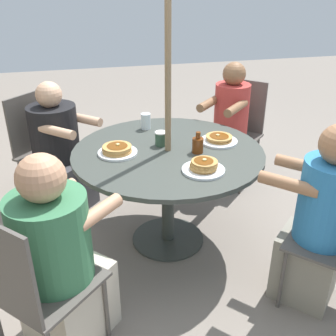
{
  "coord_description": "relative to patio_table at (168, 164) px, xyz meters",
  "views": [
    {
      "loc": [
        -2.34,
        0.57,
        1.81
      ],
      "look_at": [
        0.0,
        0.0,
        0.6
      ],
      "focal_mm": 42.0,
      "sensor_mm": 36.0,
      "label": 1
    }
  ],
  "objects": [
    {
      "name": "ground_plane",
      "position": [
        0.0,
        0.0,
        -0.63
      ],
      "size": [
        12.0,
        12.0,
        0.0
      ],
      "primitive_type": "plane",
      "color": "gray"
    },
    {
      "name": "syrup_bottle",
      "position": [
        -0.08,
        -0.18,
        0.16
      ],
      "size": [
        0.1,
        0.07,
        0.14
      ],
      "color": "#602D0F",
      "rests_on": "patio_table"
    },
    {
      "name": "pancake_plate_a",
      "position": [
        -0.35,
        -0.13,
        0.13
      ],
      "size": [
        0.26,
        0.26,
        0.08
      ],
      "color": "white",
      "rests_on": "patio_table"
    },
    {
      "name": "patio_chair_south",
      "position": [
        -0.84,
        0.86,
        -0.11
      ],
      "size": [
        0.63,
        0.63,
        0.93
      ],
      "rotation": [
        0.0,
        0.0,
        -2.37
      ],
      "color": "#514C47",
      "rests_on": "ground"
    },
    {
      "name": "diner_west",
      "position": [
        -0.75,
        -0.7,
        -0.11
      ],
      "size": [
        0.57,
        0.56,
        1.13
      ],
      "rotation": [
        0.0,
        0.0,
        -0.82
      ],
      "color": "gray",
      "rests_on": "ground"
    },
    {
      "name": "patio_chair_north",
      "position": [
        0.84,
        -0.86,
        -0.11
      ],
      "size": [
        0.63,
        0.63,
        0.93
      ],
      "rotation": [
        0.0,
        0.0,
        0.77
      ],
      "color": "#514C47",
      "rests_on": "ground"
    },
    {
      "name": "patio_chair_east",
      "position": [
        0.83,
        0.88,
        -0.11
      ],
      "size": [
        0.63,
        0.63,
        0.93
      ],
      "rotation": [
        0.0,
        0.0,
        -3.9
      ],
      "color": "#514C47",
      "rests_on": "ground"
    },
    {
      "name": "umbrella_pole",
      "position": [
        0.0,
        0.0,
        0.6
      ],
      "size": [
        0.04,
        0.04,
        2.46
      ],
      "primitive_type": "cylinder",
      "color": "#846B4C",
      "rests_on": "ground"
    },
    {
      "name": "patio_table",
      "position": [
        0.0,
        0.0,
        0.0
      ],
      "size": [
        1.29,
        1.29,
        0.74
      ],
      "color": "#383D38",
      "rests_on": "ground"
    },
    {
      "name": "pancake_plate_c",
      "position": [
        0.05,
        -0.38,
        0.12
      ],
      "size": [
        0.26,
        0.26,
        0.06
      ],
      "color": "white",
      "rests_on": "patio_table"
    },
    {
      "name": "pancake_plate_b",
      "position": [
        0.02,
        0.34,
        0.13
      ],
      "size": [
        0.26,
        0.26,
        0.07
      ],
      "color": "white",
      "rests_on": "patio_table"
    },
    {
      "name": "coffee_cup",
      "position": [
        0.09,
        0.03,
        0.15
      ],
      "size": [
        0.08,
        0.08,
        0.1
      ],
      "color": "#33513D",
      "rests_on": "patio_table"
    },
    {
      "name": "diner_east",
      "position": [
        0.7,
        0.74,
        -0.16
      ],
      "size": [
        0.61,
        0.62,
        1.07
      ],
      "rotation": [
        0.0,
        0.0,
        -3.9
      ],
      "color": "#3D3D42",
      "rests_on": "ground"
    },
    {
      "name": "diner_north",
      "position": [
        0.72,
        -0.73,
        -0.1
      ],
      "size": [
        0.55,
        0.55,
        1.14
      ],
      "rotation": [
        0.0,
        0.0,
        0.77
      ],
      "color": "slate",
      "rests_on": "ground"
    },
    {
      "name": "drinking_glass_a",
      "position": [
        0.43,
        0.07,
        0.16
      ],
      "size": [
        0.07,
        0.07,
        0.12
      ],
      "primitive_type": "cylinder",
      "color": "silver",
      "rests_on": "patio_table"
    },
    {
      "name": "diner_south",
      "position": [
        -0.71,
        0.73,
        -0.13
      ],
      "size": [
        0.59,
        0.59,
        1.11
      ],
      "rotation": [
        0.0,
        0.0,
        -2.37
      ],
      "color": "beige",
      "rests_on": "ground"
    }
  ]
}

